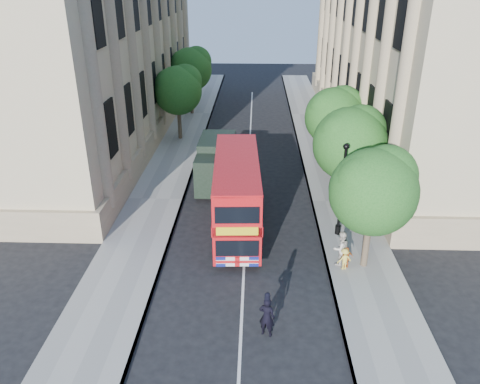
# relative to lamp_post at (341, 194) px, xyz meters

# --- Properties ---
(ground) EXTENTS (120.00, 120.00, 0.00)m
(ground) POSITION_rel_lamp_post_xyz_m (-5.00, -6.00, -2.51)
(ground) COLOR black
(ground) RESTS_ON ground
(pavement_right) EXTENTS (3.50, 80.00, 0.12)m
(pavement_right) POSITION_rel_lamp_post_xyz_m (0.75, 4.00, -2.45)
(pavement_right) COLOR gray
(pavement_right) RESTS_ON ground
(pavement_left) EXTENTS (3.50, 80.00, 0.12)m
(pavement_left) POSITION_rel_lamp_post_xyz_m (-10.75, 4.00, -2.45)
(pavement_left) COLOR gray
(pavement_left) RESTS_ON ground
(building_right) EXTENTS (12.00, 38.00, 18.00)m
(building_right) POSITION_rel_lamp_post_xyz_m (8.80, 18.00, 6.49)
(building_right) COLOR #C4B488
(building_right) RESTS_ON ground
(building_left) EXTENTS (12.00, 38.00, 18.00)m
(building_left) POSITION_rel_lamp_post_xyz_m (-18.80, 18.00, 6.49)
(building_left) COLOR #C4B488
(building_left) RESTS_ON ground
(tree_right_near) EXTENTS (4.00, 4.00, 6.08)m
(tree_right_near) POSITION_rel_lamp_post_xyz_m (0.84, -2.97, 1.74)
(tree_right_near) COLOR #473828
(tree_right_near) RESTS_ON ground
(tree_right_mid) EXTENTS (4.20, 4.20, 6.37)m
(tree_right_mid) POSITION_rel_lamp_post_xyz_m (0.84, 3.03, 1.93)
(tree_right_mid) COLOR #473828
(tree_right_mid) RESTS_ON ground
(tree_right_far) EXTENTS (4.00, 4.00, 6.15)m
(tree_right_far) POSITION_rel_lamp_post_xyz_m (0.84, 9.03, 1.80)
(tree_right_far) COLOR #473828
(tree_right_far) RESTS_ON ground
(tree_left_far) EXTENTS (4.00, 4.00, 6.30)m
(tree_left_far) POSITION_rel_lamp_post_xyz_m (-10.96, 16.03, 1.93)
(tree_left_far) COLOR #473828
(tree_left_far) RESTS_ON ground
(tree_left_back) EXTENTS (4.20, 4.20, 6.65)m
(tree_left_back) POSITION_rel_lamp_post_xyz_m (-10.96, 24.03, 2.20)
(tree_left_back) COLOR #473828
(tree_left_back) RESTS_ON ground
(lamp_post) EXTENTS (0.32, 0.32, 5.16)m
(lamp_post) POSITION_rel_lamp_post_xyz_m (0.00, 0.00, 0.00)
(lamp_post) COLOR black
(lamp_post) RESTS_ON pavement_right
(double_decker_bus) EXTENTS (2.71, 8.81, 4.02)m
(double_decker_bus) POSITION_rel_lamp_post_xyz_m (-5.50, 0.56, -0.29)
(double_decker_bus) COLOR #B90C11
(double_decker_bus) RESTS_ON ground
(box_van) EXTENTS (2.37, 5.56, 3.15)m
(box_van) POSITION_rel_lamp_post_xyz_m (-7.08, 6.29, -0.97)
(box_van) COLOR black
(box_van) RESTS_ON ground
(police_constable) EXTENTS (0.75, 0.62, 1.75)m
(police_constable) POSITION_rel_lamp_post_xyz_m (-3.99, -7.87, -1.63)
(police_constable) COLOR black
(police_constable) RESTS_ON ground
(woman_pedestrian) EXTENTS (1.06, 0.97, 1.76)m
(woman_pedestrian) POSITION_rel_lamp_post_xyz_m (-0.37, -2.95, -1.51)
(woman_pedestrian) COLOR beige
(woman_pedestrian) RESTS_ON pavement_right
(child_a) EXTENTS (0.71, 0.47, 1.11)m
(child_a) POSITION_rel_lamp_post_xyz_m (-0.10, -3.25, -1.83)
(child_a) COLOR #CF6024
(child_a) RESTS_ON pavement_right
(child_b) EXTENTS (0.80, 0.61, 1.10)m
(child_b) POSITION_rel_lamp_post_xyz_m (-0.23, -3.36, -1.84)
(child_b) COLOR #E2C64D
(child_b) RESTS_ON pavement_right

